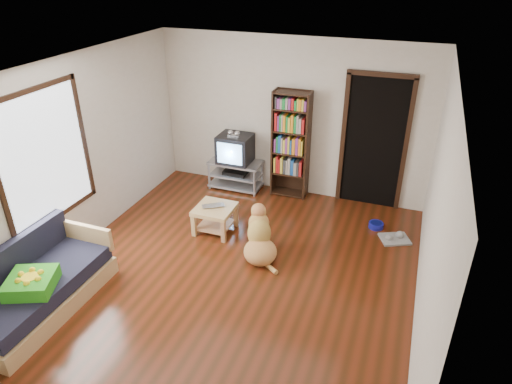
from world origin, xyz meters
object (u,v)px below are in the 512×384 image
(tv_stand, at_px, (236,173))
(coffee_table, at_px, (215,214))
(crt_tv, at_px, (236,148))
(grey_rag, at_px, (395,239))
(bookshelf, at_px, (291,139))
(dog, at_px, (260,239))
(dog_bowl, at_px, (376,225))
(sofa, at_px, (37,289))
(green_cushion, at_px, (31,283))
(laptop, at_px, (214,207))

(tv_stand, relative_size, coffee_table, 1.64)
(crt_tv, bearing_deg, grey_rag, -15.50)
(bookshelf, relative_size, dog, 2.26)
(dog_bowl, xyz_separation_m, tv_stand, (-2.50, 0.50, 0.23))
(grey_rag, bearing_deg, sofa, -142.67)
(dog, bearing_deg, sofa, -137.95)
(sofa, distance_m, coffee_table, 2.53)
(grey_rag, bearing_deg, bookshelf, 155.36)
(dog_bowl, bearing_deg, crt_tv, 168.11)
(green_cushion, distance_m, dog, 2.80)
(green_cushion, relative_size, laptop, 1.49)
(grey_rag, xyz_separation_m, tv_stand, (-2.80, 0.75, 0.25))
(crt_tv, bearing_deg, coffee_table, -79.99)
(dog_bowl, height_order, coffee_table, coffee_table)
(sofa, xyz_separation_m, coffee_table, (1.23, 2.21, 0.02))
(laptop, distance_m, dog, 0.90)
(grey_rag, bearing_deg, coffee_table, -165.41)
(coffee_table, bearing_deg, crt_tv, 100.01)
(green_cushion, xyz_separation_m, bookshelf, (1.80, 3.88, 0.50))
(crt_tv, bearing_deg, dog, -58.93)
(green_cushion, xyz_separation_m, grey_rag, (3.65, 3.03, -0.49))
(sofa, bearing_deg, bookshelf, 62.68)
(dog_bowl, xyz_separation_m, coffee_table, (-2.24, -0.91, 0.24))
(laptop, height_order, bookshelf, bookshelf)
(tv_stand, distance_m, bookshelf, 1.20)
(sofa, relative_size, dog, 2.26)
(laptop, bearing_deg, sofa, -152.49)
(dog_bowl, xyz_separation_m, dog, (-1.42, -1.27, 0.22))
(green_cushion, distance_m, tv_stand, 3.88)
(dog_bowl, relative_size, grey_rag, 0.55)
(grey_rag, height_order, dog, dog)
(tv_stand, xyz_separation_m, bookshelf, (0.95, 0.09, 0.73))
(bookshelf, distance_m, dog, 2.01)
(tv_stand, bearing_deg, laptop, -80.04)
(laptop, distance_m, bookshelf, 1.79)
(laptop, distance_m, grey_rag, 2.67)
(sofa, bearing_deg, crt_tv, 75.07)
(grey_rag, xyz_separation_m, coffee_table, (-2.54, -0.66, 0.27))
(tv_stand, height_order, crt_tv, crt_tv)
(coffee_table, relative_size, dog, 0.69)
(green_cushion, bearing_deg, sofa, 106.07)
(tv_stand, distance_m, crt_tv, 0.47)
(tv_stand, bearing_deg, sofa, -105.02)
(bookshelf, bearing_deg, laptop, -114.32)
(bookshelf, bearing_deg, dog, -85.93)
(sofa, bearing_deg, laptop, 60.66)
(dog_bowl, bearing_deg, coffee_table, -157.88)
(laptop, bearing_deg, crt_tv, 66.66)
(crt_tv, relative_size, dog, 0.73)
(laptop, height_order, dog_bowl, laptop)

